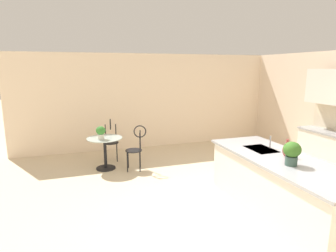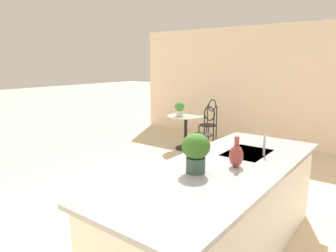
# 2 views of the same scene
# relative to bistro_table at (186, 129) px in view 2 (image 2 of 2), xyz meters

# --- Properties ---
(ground_plane) EXTENTS (40.00, 40.00, 0.00)m
(ground_plane) POSITION_rel_bistro_table_xyz_m (2.67, 1.58, -0.45)
(ground_plane) COLOR beige
(wall_left_window) EXTENTS (0.12, 7.80, 2.70)m
(wall_left_window) POSITION_rel_bistro_table_xyz_m (-1.59, 1.58, 0.90)
(wall_left_window) COLOR beige
(wall_left_window) RESTS_ON ground
(kitchen_island) EXTENTS (2.80, 1.06, 0.92)m
(kitchen_island) POSITION_rel_bistro_table_xyz_m (2.96, 2.43, 0.02)
(kitchen_island) COLOR white
(kitchen_island) RESTS_ON ground
(bistro_table) EXTENTS (0.80, 0.80, 0.74)m
(bistro_table) POSITION_rel_bistro_table_xyz_m (0.00, 0.00, 0.00)
(bistro_table) COLOR black
(bistro_table) RESTS_ON ground
(chair_near_window) EXTENTS (0.51, 0.43, 1.04)m
(chair_near_window) POSITION_rel_bistro_table_xyz_m (-0.65, 0.22, 0.13)
(chair_near_window) COLOR black
(chair_near_window) RESTS_ON ground
(chair_by_island) EXTENTS (0.46, 0.52, 1.04)m
(chair_by_island) POSITION_rel_bistro_table_xyz_m (0.29, 0.67, 0.13)
(chair_by_island) COLOR black
(chair_by_island) RESTS_ON ground
(sink_faucet) EXTENTS (0.02, 0.02, 0.22)m
(sink_faucet) POSITION_rel_bistro_table_xyz_m (2.42, 2.61, 0.58)
(sink_faucet) COLOR #B2B5BA
(sink_faucet) RESTS_ON kitchen_island
(potted_plant_on_table) EXTENTS (0.21, 0.21, 0.29)m
(potted_plant_on_table) POSITION_rel_bistro_table_xyz_m (0.11, -0.09, 0.46)
(potted_plant_on_table) COLOR beige
(potted_plant_on_table) RESTS_ON bistro_table
(potted_plant_counter_near) EXTENTS (0.25, 0.25, 0.35)m
(potted_plant_counter_near) POSITION_rel_bistro_table_xyz_m (3.27, 2.31, 0.67)
(potted_plant_counter_near) COLOR #385147
(potted_plant_counter_near) RESTS_ON kitchen_island
(vase_on_counter) EXTENTS (0.13, 0.13, 0.29)m
(vase_on_counter) POSITION_rel_bistro_table_xyz_m (2.92, 2.53, 0.58)
(vase_on_counter) COLOR #993D38
(vase_on_counter) RESTS_ON kitchen_island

